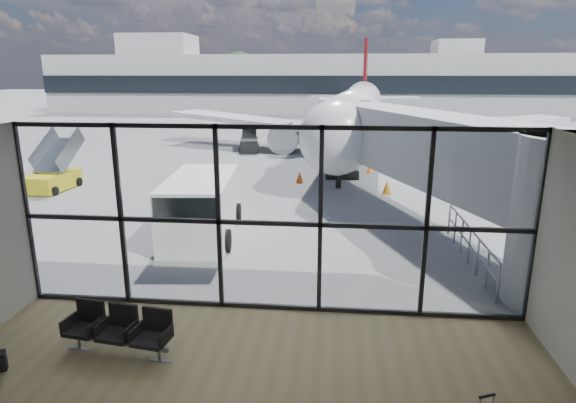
% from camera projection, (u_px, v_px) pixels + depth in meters
% --- Properties ---
extents(ground, '(220.00, 220.00, 0.00)m').
position_uv_depth(ground, '(322.00, 128.00, 50.25)').
color(ground, slate).
rests_on(ground, ground).
extents(lounge_shell, '(12.02, 8.01, 4.51)m').
position_uv_depth(lounge_shell, '(220.00, 298.00, 6.51)').
color(lounge_shell, brown).
rests_on(lounge_shell, ground).
extents(glass_curtain_wall, '(12.10, 0.12, 4.50)m').
position_uv_depth(glass_curtain_wall, '(269.00, 221.00, 11.23)').
color(glass_curtain_wall, white).
rests_on(glass_curtain_wall, ground).
extents(jet_bridge, '(8.00, 16.50, 4.33)m').
position_uv_depth(jet_bridge, '(429.00, 154.00, 17.43)').
color(jet_bridge, gray).
rests_on(jet_bridge, ground).
extents(apron_railing, '(0.06, 5.46, 1.11)m').
position_uv_depth(apron_railing, '(470.00, 241.00, 14.46)').
color(apron_railing, gray).
rests_on(apron_railing, ground).
extents(far_terminal, '(80.00, 12.20, 11.00)m').
position_uv_depth(far_terminal, '(323.00, 82.00, 70.33)').
color(far_terminal, '#AFB0AB').
rests_on(far_terminal, ground).
extents(tree_0, '(4.95, 4.95, 7.12)m').
position_uv_depth(tree_0, '(71.00, 78.00, 84.11)').
color(tree_0, '#382619').
rests_on(tree_0, ground).
extents(tree_1, '(5.61, 5.61, 8.07)m').
position_uv_depth(tree_1, '(103.00, 75.00, 83.37)').
color(tree_1, '#382619').
rests_on(tree_1, ground).
extents(tree_2, '(6.27, 6.27, 9.03)m').
position_uv_depth(tree_2, '(136.00, 71.00, 82.64)').
color(tree_2, '#382619').
rests_on(tree_2, ground).
extents(tree_3, '(4.95, 4.95, 7.12)m').
position_uv_depth(tree_3, '(170.00, 78.00, 82.38)').
color(tree_3, '#382619').
rests_on(tree_3, ground).
extents(tree_4, '(5.61, 5.61, 8.07)m').
position_uv_depth(tree_4, '(204.00, 75.00, 81.65)').
color(tree_4, '#382619').
rests_on(tree_4, ground).
extents(tree_5, '(6.27, 6.27, 9.03)m').
position_uv_depth(tree_5, '(239.00, 71.00, 80.91)').
color(tree_5, '#382619').
rests_on(tree_5, ground).
extents(seating_row, '(2.27, 0.94, 1.01)m').
position_uv_depth(seating_row, '(120.00, 327.00, 9.85)').
color(seating_row, gray).
rests_on(seating_row, ground).
extents(airliner, '(29.72, 34.52, 8.90)m').
position_uv_depth(airliner, '(356.00, 112.00, 36.00)').
color(airliner, silver).
rests_on(airliner, ground).
extents(service_van, '(2.74, 5.06, 2.12)m').
position_uv_depth(service_van, '(201.00, 207.00, 16.72)').
color(service_van, white).
rests_on(service_van, ground).
extents(belt_loader, '(1.74, 3.63, 1.61)m').
position_uv_depth(belt_loader, '(249.00, 144.00, 35.30)').
color(belt_loader, black).
rests_on(belt_loader, ground).
extents(mobile_stairs, '(1.92, 3.40, 2.34)m').
position_uv_depth(mobile_stairs, '(52.00, 178.00, 23.67)').
color(mobile_stairs, gold).
rests_on(mobile_stairs, ground).
extents(traffic_cone_a, '(0.42, 0.42, 0.60)m').
position_uv_depth(traffic_cone_a, '(299.00, 177.00, 25.27)').
color(traffic_cone_a, '#F0560C').
rests_on(traffic_cone_a, ground).
extents(traffic_cone_b, '(0.43, 0.43, 0.62)m').
position_uv_depth(traffic_cone_b, '(387.00, 187.00, 22.97)').
color(traffic_cone_b, '#D06E0A').
rests_on(traffic_cone_b, ground).
extents(traffic_cone_c, '(0.38, 0.38, 0.54)m').
position_uv_depth(traffic_cone_c, '(370.00, 168.00, 27.75)').
color(traffic_cone_c, '#FF5D0D').
rests_on(traffic_cone_c, ground).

